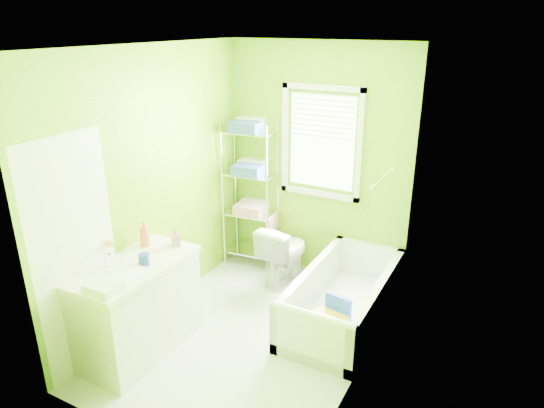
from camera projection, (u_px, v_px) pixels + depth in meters
The scene contains 9 objects.
ground at pixel (253, 333), 4.60m from camera, with size 2.90×2.90×0.00m, color silver.
room_envelope at pixel (250, 178), 4.05m from camera, with size 2.14×2.94×2.62m.
window at pixel (322, 137), 5.18m from camera, with size 0.92×0.05×1.22m.
door at pixel (76, 258), 3.88m from camera, with size 0.09×0.80×2.00m.
right_wall_decor at pixel (367, 227), 3.66m from camera, with size 0.04×1.48×1.17m.
bathtub at pixel (342, 305), 4.74m from camera, with size 0.77×1.64×0.53m.
toilet at pixel (284, 252), 5.42m from camera, with size 0.39×0.68×0.70m, color white.
vanity at pixel (137, 305), 4.23m from camera, with size 0.58×1.13×1.09m.
wire_shelf_unit at pixel (252, 178), 5.58m from camera, with size 0.62×0.50×1.75m.
Camera 1 is at (1.97, -3.32, 2.79)m, focal length 32.00 mm.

